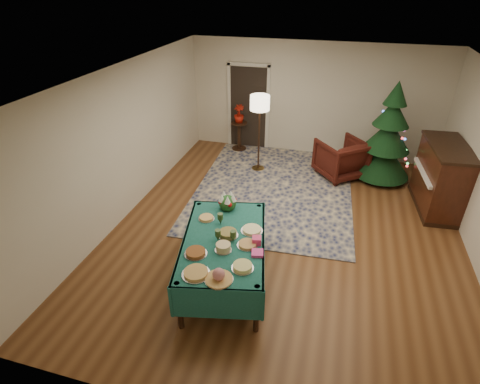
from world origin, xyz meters
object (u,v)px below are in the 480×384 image
(christmas_tree, at_px, (388,137))
(side_table, at_px, (239,136))
(potted_plant, at_px, (239,118))
(floor_lamp, at_px, (260,108))
(buffet_table, at_px, (224,247))
(piano, at_px, (441,178))
(armchair, at_px, (341,157))
(gift_box, at_px, (257,240))

(christmas_tree, bearing_deg, side_table, 168.64)
(potted_plant, bearing_deg, floor_lamp, -53.13)
(side_table, bearing_deg, buffet_table, -76.95)
(potted_plant, distance_m, piano, 4.74)
(buffet_table, height_order, armchair, armchair)
(potted_plant, relative_size, piano, 0.29)
(potted_plant, bearing_deg, piano, -20.83)
(gift_box, relative_size, side_table, 0.17)
(floor_lamp, bearing_deg, potted_plant, 126.87)
(armchair, xyz_separation_m, side_table, (-2.58, 0.83, -0.11))
(floor_lamp, xyz_separation_m, side_table, (-0.74, 0.99, -1.12))
(armchair, xyz_separation_m, potted_plant, (-2.58, 0.83, 0.39))
(floor_lamp, relative_size, christmas_tree, 0.81)
(gift_box, height_order, side_table, gift_box)
(floor_lamp, distance_m, piano, 3.85)
(armchair, height_order, piano, piano)
(potted_plant, bearing_deg, gift_box, -71.60)
(gift_box, height_order, piano, piano)
(armchair, distance_m, potted_plant, 2.74)
(armchair, bearing_deg, potted_plant, -56.55)
(gift_box, xyz_separation_m, potted_plant, (-1.56, 4.70, 0.04))
(christmas_tree, bearing_deg, piano, -45.93)
(buffet_table, xyz_separation_m, armchair, (1.49, 3.89, -0.15))
(armchair, bearing_deg, floor_lamp, -33.75)
(buffet_table, relative_size, christmas_tree, 1.01)
(armchair, bearing_deg, gift_box, 36.53)
(potted_plant, bearing_deg, christmas_tree, -11.36)
(side_table, distance_m, christmas_tree, 3.60)
(christmas_tree, height_order, piano, christmas_tree)
(floor_lamp, bearing_deg, side_table, 126.87)
(buffet_table, distance_m, piano, 4.51)
(buffet_table, xyz_separation_m, potted_plant, (-1.09, 4.72, 0.24))
(buffet_table, relative_size, floor_lamp, 1.25)
(buffet_table, height_order, side_table, buffet_table)
(christmas_tree, distance_m, piano, 1.42)
(side_table, bearing_deg, christmas_tree, -11.36)
(gift_box, xyz_separation_m, piano, (2.87, 3.01, -0.19))
(side_table, bearing_deg, gift_box, -71.60)
(buffet_table, bearing_deg, gift_box, 2.81)
(buffet_table, xyz_separation_m, christmas_tree, (2.38, 4.02, 0.36))
(floor_lamp, height_order, christmas_tree, christmas_tree)
(piano, bearing_deg, side_table, 159.17)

